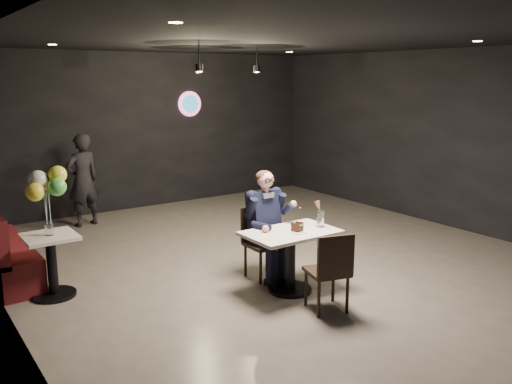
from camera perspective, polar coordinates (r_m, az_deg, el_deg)
floor at (r=7.42m, az=4.24°, el=-7.99°), size 9.00×9.00×0.00m
wall_sign at (r=11.18m, az=-7.00°, el=9.20°), size 0.50×0.06×0.50m
pendant_lights at (r=8.63m, az=-4.09°, el=14.29°), size 1.40×1.20×0.36m
main_table at (r=6.54m, az=3.65°, el=-7.30°), size 1.10×0.70×0.75m
chair_far at (r=6.93m, az=0.83°, el=-5.41°), size 0.42×0.46×0.92m
chair_near at (r=6.05m, az=7.47°, el=-8.15°), size 0.53×0.56×0.92m
seated_man at (r=6.86m, az=0.84°, el=-3.33°), size 0.60×0.80×1.44m
dessert_plate at (r=6.38m, az=4.52°, el=-4.24°), size 0.19×0.19×0.01m
cake_slice at (r=6.40m, az=4.37°, el=-3.70°), size 0.15×0.14×0.09m
mint_leaf at (r=6.35m, az=4.77°, el=-3.50°), size 0.07×0.04×0.01m
sundae_glass at (r=6.62m, az=6.78°, el=-2.83°), size 0.09×0.09×0.20m
wafer_cone at (r=6.59m, az=6.60°, el=-1.54°), size 0.09×0.09×0.14m
booth_bench at (r=7.66m, az=-24.77°, el=-4.65°), size 0.48×1.94×0.97m
side_table at (r=6.81m, az=-20.66°, el=-7.39°), size 0.58×0.58×0.73m
balloon_vase at (r=6.68m, az=-20.95°, el=-3.70°), size 0.09×0.09×0.14m
balloon_bunch at (r=6.59m, az=-21.20°, el=-0.39°), size 0.38×0.38×0.63m
passerby at (r=9.75m, az=-17.77°, el=1.20°), size 0.65×0.49×1.60m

